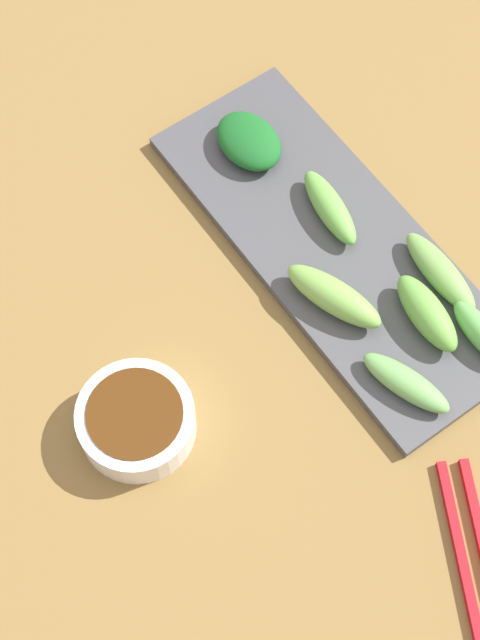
# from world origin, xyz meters

# --- Properties ---
(tabletop) EXTENTS (2.10, 2.10, 0.02)m
(tabletop) POSITION_xyz_m (0.00, 0.00, 0.01)
(tabletop) COLOR olive
(tabletop) RESTS_ON ground
(sauce_bowl) EXTENTS (0.10, 0.10, 0.04)m
(sauce_bowl) POSITION_xyz_m (-0.13, -0.03, 0.04)
(sauce_bowl) COLOR white
(sauce_bowl) RESTS_ON tabletop
(serving_plate) EXTENTS (0.15, 0.40, 0.01)m
(serving_plate) POSITION_xyz_m (0.12, 0.02, 0.03)
(serving_plate) COLOR #47484C
(serving_plate) RESTS_ON tabletop
(broccoli_stalk_0) EXTENTS (0.06, 0.10, 0.03)m
(broccoli_stalk_0) POSITION_xyz_m (0.08, -0.03, 0.05)
(broccoli_stalk_0) COLOR #76AF4C
(broccoli_stalk_0) RESTS_ON serving_plate
(broccoli_stalk_1) EXTENTS (0.03, 0.07, 0.03)m
(broccoli_stalk_1) POSITION_xyz_m (0.16, -0.14, 0.04)
(broccoli_stalk_1) COLOR #62B053
(broccoli_stalk_1) RESTS_ON serving_plate
(broccoli_stalk_2) EXTENTS (0.05, 0.09, 0.02)m
(broccoli_stalk_2) POSITION_xyz_m (0.08, -0.13, 0.04)
(broccoli_stalk_2) COLOR #6AA957
(broccoli_stalk_2) RESTS_ON serving_plate
(broccoli_stalk_3) EXTENTS (0.03, 0.10, 0.02)m
(broccoli_stalk_3) POSITION_xyz_m (0.17, -0.07, 0.04)
(broccoli_stalk_3) COLOR #6FA64D
(broccoli_stalk_3) RESTS_ON serving_plate
(broccoli_stalk_4) EXTENTS (0.04, 0.09, 0.02)m
(broccoli_stalk_4) POSITION_xyz_m (0.13, 0.04, 0.04)
(broccoli_stalk_4) COLOR #67AD47
(broccoli_stalk_4) RESTS_ON serving_plate
(broccoli_leafy_5) EXTENTS (0.06, 0.08, 0.03)m
(broccoli_leafy_5) POSITION_xyz_m (0.11, 0.15, 0.04)
(broccoli_leafy_5) COLOR #175D21
(broccoli_leafy_5) RESTS_ON serving_plate
(broccoli_stalk_6) EXTENTS (0.04, 0.09, 0.03)m
(broccoli_stalk_6) POSITION_xyz_m (0.13, -0.10, 0.05)
(broccoli_stalk_6) COLOR #66AA42
(broccoli_stalk_6) RESTS_ON serving_plate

